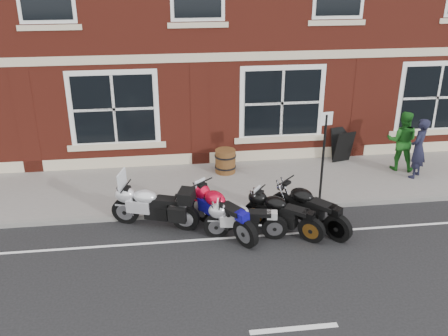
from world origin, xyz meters
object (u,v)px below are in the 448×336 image
(pedestrian_left, at_px, (418,148))
(moto_sport_black, at_px, (283,212))
(moto_sport_silver, at_px, (244,218))
(pedestrian_right, at_px, (402,141))
(parking_sign, at_px, (324,150))
(moto_naked_black, at_px, (309,206))
(barrel_planter, at_px, (225,161))
(moto_touring_silver, at_px, (152,204))
(a_board_sign, at_px, (342,145))
(moto_sport_red, at_px, (223,210))

(pedestrian_left, bearing_deg, moto_sport_black, -15.11)
(moto_sport_silver, xyz_separation_m, pedestrian_right, (5.27, 3.12, 0.52))
(pedestrian_left, bearing_deg, parking_sign, -24.95)
(moto_naked_black, relative_size, barrel_planter, 2.65)
(moto_touring_silver, relative_size, pedestrian_left, 1.20)
(a_board_sign, relative_size, barrel_planter, 1.45)
(pedestrian_right, distance_m, barrel_planter, 5.27)
(moto_sport_red, distance_m, moto_naked_black, 2.07)
(parking_sign, bearing_deg, moto_sport_red, -164.85)
(moto_touring_silver, bearing_deg, barrel_planter, -18.39)
(barrel_planter, relative_size, parking_sign, 0.29)
(moto_naked_black, height_order, barrel_planter, moto_naked_black)
(moto_sport_black, bearing_deg, a_board_sign, 4.03)
(moto_naked_black, bearing_deg, moto_touring_silver, 132.11)
(moto_sport_black, height_order, pedestrian_right, pedestrian_right)
(moto_sport_silver, bearing_deg, moto_touring_silver, 78.89)
(moto_naked_black, relative_size, parking_sign, 0.78)
(pedestrian_left, xyz_separation_m, barrel_planter, (-5.44, 1.05, -0.53))
(moto_touring_silver, distance_m, moto_naked_black, 3.75)
(moto_sport_red, xyz_separation_m, moto_sport_silver, (0.45, -0.32, -0.09))
(moto_sport_silver, relative_size, a_board_sign, 1.89)
(moto_sport_black, relative_size, moto_sport_silver, 0.87)
(moto_sport_red, bearing_deg, pedestrian_right, -7.02)
(barrel_planter, distance_m, parking_sign, 3.24)
(pedestrian_left, relative_size, parking_sign, 0.74)
(pedestrian_right, distance_m, parking_sign, 3.43)
(moto_touring_silver, relative_size, moto_sport_black, 1.26)
(pedestrian_right, bearing_deg, moto_sport_red, 51.25)
(pedestrian_left, relative_size, pedestrian_right, 0.98)
(moto_touring_silver, relative_size, moto_naked_black, 1.13)
(moto_touring_silver, bearing_deg, moto_naked_black, -79.56)
(moto_touring_silver, height_order, moto_sport_black, moto_touring_silver)
(moto_naked_black, distance_m, parking_sign, 1.69)
(pedestrian_left, bearing_deg, barrel_planter, -53.95)
(moto_naked_black, distance_m, pedestrian_right, 4.68)
(moto_sport_black, distance_m, barrel_planter, 3.57)
(moto_sport_black, bearing_deg, pedestrian_left, -21.99)
(moto_naked_black, relative_size, a_board_sign, 1.82)
(pedestrian_right, xyz_separation_m, barrel_planter, (-5.23, 0.44, -0.55))
(moto_sport_red, relative_size, parking_sign, 0.83)
(pedestrian_right, bearing_deg, moto_naked_black, 63.48)
(moto_sport_red, xyz_separation_m, moto_sport_black, (1.39, -0.21, -0.05))
(moto_sport_red, distance_m, parking_sign, 3.13)
(moto_sport_red, xyz_separation_m, pedestrian_right, (5.72, 2.80, 0.43))
(moto_sport_black, distance_m, pedestrian_right, 5.30)
(moto_sport_red, height_order, barrel_planter, moto_sport_red)
(moto_sport_black, height_order, moto_naked_black, moto_naked_black)
(moto_sport_red, height_order, pedestrian_left, pedestrian_left)
(moto_touring_silver, distance_m, moto_sport_black, 3.12)
(moto_touring_silver, xyz_separation_m, parking_sign, (4.39, 0.65, 0.92))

